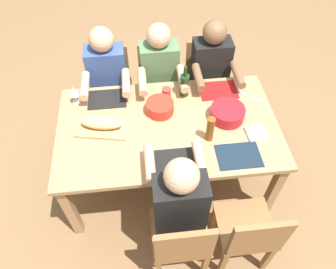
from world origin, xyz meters
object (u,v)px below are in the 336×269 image
diner_near_center (179,202)px  diner_far_right (211,72)px  chair_far_right (205,77)px  chair_far_left (111,84)px  beer_bottle (210,129)px  wine_glass (74,92)px  serving_bowl_fruit (160,107)px  serving_bowl_salad (227,113)px  wine_bottle (185,85)px  chair_near_center (182,242)px  bread_loaf (101,123)px  cup_far_center (166,93)px  napkin_stack (256,134)px  dining_table (168,132)px  chair_near_right (250,234)px  diner_far_center (160,76)px  diner_far_left (108,80)px  cutting_board (103,128)px  chair_far_center (159,81)px

diner_near_center → diner_far_right: size_ratio=1.00×
chair_far_right → chair_far_left: (-0.95, 0.00, 0.00)m
beer_bottle → wine_glass: beer_bottle is taller
chair_far_left → serving_bowl_fruit: 0.86m
diner_far_right → serving_bowl_fruit: 0.72m
serving_bowl_salad → wine_bottle: bearing=134.3°
chair_near_center → bread_loaf: bearing=120.6°
diner_near_center → serving_bowl_salad: diner_near_center is taller
cup_far_center → napkin_stack: (0.64, -0.48, -0.04)m
serving_bowl_fruit → wine_glass: bearing=164.5°
dining_table → napkin_stack: 0.68m
diner_far_right → wine_bottle: diner_far_right is taller
chair_near_right → bread_loaf: (-0.98, 0.86, 0.32)m
diner_far_center → serving_bowl_salad: 0.78m
diner_far_left → bread_loaf: diner_far_left is taller
beer_bottle → napkin_stack: beer_bottle is taller
wine_glass → diner_far_right: bearing=14.0°
chair_near_center → wine_glass: bearing=121.7°
diner_near_center → chair_near_right: diner_near_center is taller
chair_far_right → chair_far_left: size_ratio=1.00×
chair_far_right → napkin_stack: size_ratio=6.07×
dining_table → wine_bottle: wine_bottle is taller
beer_bottle → cup_far_center: bearing=119.7°
cutting_board → chair_far_left: bearing=87.8°
cup_far_center → wine_bottle: bearing=10.0°
diner_far_center → chair_near_right: 1.57m
cutting_board → wine_glass: size_ratio=2.41×
chair_near_center → serving_bowl_fruit: (-0.05, 0.99, 0.31)m
diner_near_center → beer_bottle: bearing=58.8°
chair_far_left → serving_bowl_salad: size_ratio=3.15×
diner_near_center → diner_far_right: (0.48, 1.29, 0.00)m
dining_table → beer_bottle: (0.29, -0.16, 0.19)m
cup_far_center → chair_far_right: bearing=48.9°
diner_near_center → serving_bowl_fruit: diner_near_center is taller
cutting_board → bread_loaf: size_ratio=1.25×
chair_far_right → cup_far_center: bearing=-131.1°
diner_far_center → wine_bottle: bearing=-60.4°
diner_far_left → dining_table: bearing=-53.7°
chair_far_center → cup_far_center: size_ratio=8.34×
chair_far_right → diner_far_right: diner_far_right is taller
dining_table → beer_bottle: beer_bottle is taller
chair_far_center → napkin_stack: bearing=-56.6°
serving_bowl_salad → cutting_board: bearing=-179.7°
chair_far_left → chair_near_right: bearing=-60.2°
diner_far_center → chair_far_right: diner_far_center is taller
cup_far_center → chair_far_left: bearing=133.7°
dining_table → beer_bottle: size_ratio=7.86×
chair_far_right → cutting_board: (-0.98, -0.80, 0.27)m
diner_far_right → cutting_board: size_ratio=3.00×
chair_near_center → beer_bottle: 0.81m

